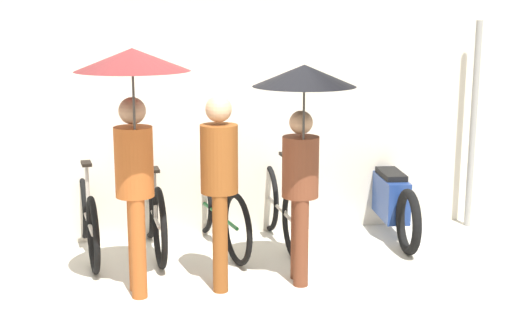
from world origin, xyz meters
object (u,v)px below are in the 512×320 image
object	(u,v)px
motorcycle	(390,199)
pedestrian_center	(219,178)
parked_bicycle_2	(218,212)
parked_bicycle_3	(280,208)
parked_bicycle_0	(87,217)
pedestrian_trailing	(303,121)
pedestrian_leading	(133,110)
parked_bicycle_1	(154,213)

from	to	relation	value
motorcycle	pedestrian_center	bearing A→B (deg)	126.72
parked_bicycle_2	parked_bicycle_3	bearing A→B (deg)	-103.00
parked_bicycle_0	pedestrian_trailing	bearing A→B (deg)	-130.52
parked_bicycle_0	pedestrian_leading	size ratio (longest dim) A/B	0.86
parked_bicycle_3	motorcycle	world-z (taller)	parked_bicycle_3
parked_bicycle_3	pedestrian_trailing	world-z (taller)	pedestrian_trailing
pedestrian_trailing	motorcycle	bearing A→B (deg)	-130.28
parked_bicycle_1	pedestrian_leading	distance (m)	1.69
pedestrian_center	motorcycle	distance (m)	2.43
pedestrian_leading	pedestrian_trailing	distance (m)	1.41
parked_bicycle_2	parked_bicycle_3	world-z (taller)	parked_bicycle_3
parked_bicycle_1	pedestrian_trailing	world-z (taller)	pedestrian_trailing
parked_bicycle_3	motorcycle	size ratio (longest dim) A/B	0.87
parked_bicycle_0	parked_bicycle_2	world-z (taller)	parked_bicycle_0
parked_bicycle_3	pedestrian_center	size ratio (longest dim) A/B	1.04
pedestrian_leading	pedestrian_trailing	bearing A→B (deg)	175.14
parked_bicycle_0	pedestrian_center	bearing A→B (deg)	-141.59
pedestrian_center	pedestrian_trailing	distance (m)	0.85
parked_bicycle_1	pedestrian_leading	bearing A→B (deg)	167.31
pedestrian_trailing	motorcycle	world-z (taller)	pedestrian_trailing
parked_bicycle_2	pedestrian_leading	world-z (taller)	pedestrian_leading
parked_bicycle_2	motorcycle	world-z (taller)	parked_bicycle_2
parked_bicycle_2	pedestrian_leading	distance (m)	1.90
pedestrian_leading	motorcycle	distance (m)	3.25
parked_bicycle_0	parked_bicycle_2	bearing A→B (deg)	-99.16
parked_bicycle_0	parked_bicycle_1	bearing A→B (deg)	-101.15
parked_bicycle_1	motorcycle	size ratio (longest dim) A/B	0.86
pedestrian_leading	pedestrian_center	xyz separation A→B (m)	(0.70, 0.09, -0.61)
parked_bicycle_1	parked_bicycle_3	distance (m)	1.30
parked_bicycle_1	motorcycle	distance (m)	2.54
parked_bicycle_3	pedestrian_center	xyz separation A→B (m)	(-0.78, -1.07, 0.60)
parked_bicycle_0	pedestrian_trailing	distance (m)	2.48
parked_bicycle_1	motorcycle	world-z (taller)	parked_bicycle_1
parked_bicycle_3	motorcycle	distance (m)	1.25
parked_bicycle_2	pedestrian_trailing	size ratio (longest dim) A/B	0.91
parked_bicycle_1	parked_bicycle_2	world-z (taller)	parked_bicycle_1
parked_bicycle_3	pedestrian_leading	world-z (taller)	pedestrian_leading
parked_bicycle_2	motorcycle	distance (m)	1.90
parked_bicycle_1	parked_bicycle_2	xyz separation A→B (m)	(0.65, 0.00, -0.03)
parked_bicycle_0	pedestrian_leading	world-z (taller)	pedestrian_leading
parked_bicycle_3	parked_bicycle_0	bearing A→B (deg)	85.63
motorcycle	pedestrian_leading	bearing A→B (deg)	121.39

